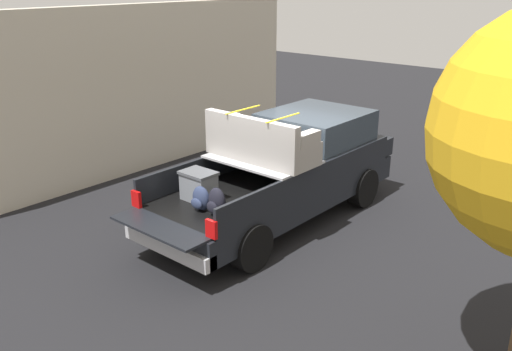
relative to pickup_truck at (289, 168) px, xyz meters
The scene contains 3 objects.
ground_plane 1.06m from the pickup_truck, behind, with size 40.00×40.00×0.00m, color black.
pickup_truck is the anchor object (origin of this frame).
building_facade 4.63m from the pickup_truck, 89.69° to the left, with size 9.92×0.36×3.92m, color beige.
Camera 1 is at (-7.75, -6.17, 4.54)m, focal length 38.85 mm.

